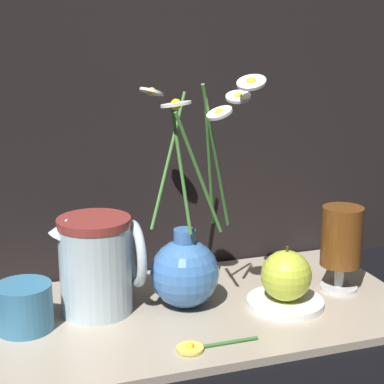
{
  "coord_description": "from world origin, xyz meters",
  "views": [
    {
      "loc": [
        -0.28,
        -0.84,
        0.43
      ],
      "look_at": [
        -0.0,
        0.0,
        0.19
      ],
      "focal_mm": 60.0,
      "sensor_mm": 36.0,
      "label": 1
    }
  ],
  "objects_px": {
    "ceramic_pitcher": "(98,261)",
    "orange_fruit": "(286,276)",
    "vase_with_flowers": "(186,265)",
    "yellow_mug": "(23,307)",
    "tea_glass": "(341,240)"
  },
  "relations": [
    {
      "from": "vase_with_flowers",
      "to": "yellow_mug",
      "type": "xyz_separation_m",
      "value": [
        -0.24,
        -0.0,
        -0.03
      ]
    },
    {
      "from": "ceramic_pitcher",
      "to": "tea_glass",
      "type": "bearing_deg",
      "value": -6.4
    },
    {
      "from": "vase_with_flowers",
      "to": "ceramic_pitcher",
      "type": "xyz_separation_m",
      "value": [
        -0.13,
        0.02,
        0.01
      ]
    },
    {
      "from": "ceramic_pitcher",
      "to": "orange_fruit",
      "type": "bearing_deg",
      "value": -14.82
    },
    {
      "from": "orange_fruit",
      "to": "ceramic_pitcher",
      "type": "bearing_deg",
      "value": 165.18
    },
    {
      "from": "yellow_mug",
      "to": "orange_fruit",
      "type": "xyz_separation_m",
      "value": [
        0.38,
        -0.05,
        0.02
      ]
    },
    {
      "from": "vase_with_flowers",
      "to": "orange_fruit",
      "type": "xyz_separation_m",
      "value": [
        0.14,
        -0.05,
        -0.02
      ]
    },
    {
      "from": "vase_with_flowers",
      "to": "ceramic_pitcher",
      "type": "relative_size",
      "value": 2.26
    },
    {
      "from": "tea_glass",
      "to": "yellow_mug",
      "type": "bearing_deg",
      "value": 178.05
    },
    {
      "from": "tea_glass",
      "to": "orange_fruit",
      "type": "distance_m",
      "value": 0.12
    },
    {
      "from": "yellow_mug",
      "to": "ceramic_pitcher",
      "type": "distance_m",
      "value": 0.12
    },
    {
      "from": "tea_glass",
      "to": "orange_fruit",
      "type": "bearing_deg",
      "value": -165.27
    },
    {
      "from": "tea_glass",
      "to": "orange_fruit",
      "type": "relative_size",
      "value": 1.62
    },
    {
      "from": "yellow_mug",
      "to": "ceramic_pitcher",
      "type": "bearing_deg",
      "value": 13.02
    },
    {
      "from": "yellow_mug",
      "to": "vase_with_flowers",
      "type": "bearing_deg",
      "value": 0.46
    }
  ]
}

